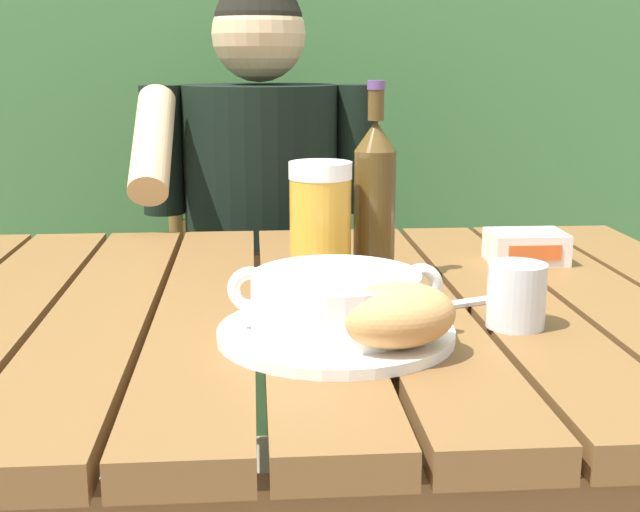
# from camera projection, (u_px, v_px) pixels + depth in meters

# --- Properties ---
(dining_table) EXTENTS (1.16, 0.89, 0.73)m
(dining_table) POSITION_uv_depth(u_px,v_px,m) (309.00, 370.00, 1.12)
(dining_table) COLOR brown
(dining_table) RESTS_ON ground_plane
(chair_near_diner) EXTENTS (0.45, 0.48, 0.92)m
(chair_near_diner) POSITION_uv_depth(u_px,v_px,m) (262.00, 302.00, 2.01)
(chair_near_diner) COLOR brown
(chair_near_diner) RESTS_ON ground_plane
(person_eating) EXTENTS (0.48, 0.47, 1.19)m
(person_eating) POSITION_uv_depth(u_px,v_px,m) (260.00, 222.00, 1.76)
(person_eating) COLOR black
(person_eating) RESTS_ON ground_plane
(serving_plate) EXTENTS (0.26, 0.26, 0.01)m
(serving_plate) POSITION_uv_depth(u_px,v_px,m) (336.00, 333.00, 0.94)
(serving_plate) COLOR white
(serving_plate) RESTS_ON dining_table
(soup_bowl) EXTENTS (0.24, 0.19, 0.07)m
(soup_bowl) POSITION_uv_depth(u_px,v_px,m) (336.00, 300.00, 0.93)
(soup_bowl) COLOR white
(soup_bowl) RESTS_ON serving_plate
(bread_roll) EXTENTS (0.15, 0.12, 0.07)m
(bread_roll) POSITION_uv_depth(u_px,v_px,m) (396.00, 315.00, 0.87)
(bread_roll) COLOR tan
(bread_roll) RESTS_ON serving_plate
(beer_glass) EXTENTS (0.08, 0.08, 0.17)m
(beer_glass) POSITION_uv_depth(u_px,v_px,m) (320.00, 225.00, 1.14)
(beer_glass) COLOR gold
(beer_glass) RESTS_ON dining_table
(beer_bottle) EXTENTS (0.06, 0.06, 0.27)m
(beer_bottle) POSITION_uv_depth(u_px,v_px,m) (375.00, 197.00, 1.17)
(beer_bottle) COLOR #4B3716
(beer_bottle) RESTS_ON dining_table
(water_glass_small) EXTENTS (0.07, 0.07, 0.07)m
(water_glass_small) POSITION_uv_depth(u_px,v_px,m) (516.00, 295.00, 0.97)
(water_glass_small) COLOR silver
(water_glass_small) RESTS_ON dining_table
(butter_tub) EXTENTS (0.11, 0.09, 0.05)m
(butter_tub) POSITION_uv_depth(u_px,v_px,m) (526.00, 247.00, 1.29)
(butter_tub) COLOR white
(butter_tub) RESTS_ON dining_table
(table_knife) EXTENTS (0.15, 0.07, 0.01)m
(table_knife) POSITION_uv_depth(u_px,v_px,m) (431.00, 307.00, 1.04)
(table_knife) COLOR silver
(table_knife) RESTS_ON dining_table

